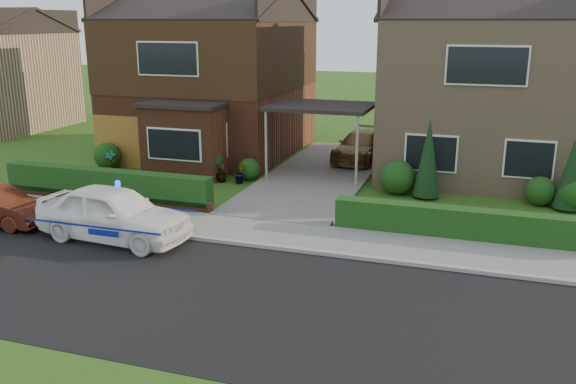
% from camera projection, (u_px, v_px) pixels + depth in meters
% --- Properties ---
extents(ground, '(120.00, 120.00, 0.00)m').
position_uv_depth(ground, '(190.00, 292.00, 13.51)').
color(ground, '#1E5015').
rests_on(ground, ground).
extents(road, '(60.00, 6.00, 0.02)m').
position_uv_depth(road, '(190.00, 292.00, 13.51)').
color(road, black).
rests_on(road, ground).
extents(kerb, '(60.00, 0.16, 0.12)m').
position_uv_depth(kerb, '(242.00, 244.00, 16.28)').
color(kerb, '#9E9993').
rests_on(kerb, ground).
extents(sidewalk, '(60.00, 2.00, 0.10)m').
position_uv_depth(sidewalk, '(256.00, 231.00, 17.25)').
color(sidewalk, slate).
rests_on(sidewalk, ground).
extents(driveway, '(3.80, 12.00, 0.12)m').
position_uv_depth(driveway, '(320.00, 175.00, 23.55)').
color(driveway, '#666059').
rests_on(driveway, ground).
extents(house_left, '(7.50, 9.53, 7.25)m').
position_uv_depth(house_left, '(212.00, 67.00, 26.92)').
color(house_left, brown).
rests_on(house_left, ground).
extents(house_right, '(7.50, 8.06, 7.25)m').
position_uv_depth(house_right, '(486.00, 78.00, 23.57)').
color(house_right, tan).
rests_on(house_right, ground).
extents(carport_link, '(3.80, 3.00, 2.77)m').
position_uv_depth(carport_link, '(321.00, 108.00, 22.80)').
color(carport_link, black).
rests_on(carport_link, ground).
extents(garage_door, '(2.20, 0.10, 2.10)m').
position_uv_depth(garage_door, '(118.00, 142.00, 24.80)').
color(garage_door, '#90621F').
rests_on(garage_door, ground).
extents(dwarf_wall, '(7.70, 0.25, 0.36)m').
position_uv_depth(dwarf_wall, '(105.00, 198.00, 20.05)').
color(dwarf_wall, brown).
rests_on(dwarf_wall, ground).
extents(hedge_left, '(7.50, 0.55, 0.90)m').
position_uv_depth(hedge_left, '(108.00, 202.00, 20.23)').
color(hedge_left, black).
rests_on(hedge_left, ground).
extents(hedge_right, '(7.50, 0.55, 0.80)m').
position_uv_depth(hedge_right, '(470.00, 241.00, 16.66)').
color(hedge_right, black).
rests_on(hedge_right, ground).
extents(shrub_left_far, '(1.08, 1.08, 1.08)m').
position_uv_depth(shrub_left_far, '(108.00, 156.00, 24.60)').
color(shrub_left_far, black).
rests_on(shrub_left_far, ground).
extents(shrub_left_mid, '(1.32, 1.32, 1.32)m').
position_uv_depth(shrub_left_mid, '(206.00, 162.00, 23.03)').
color(shrub_left_mid, black).
rests_on(shrub_left_mid, ground).
extents(shrub_left_near, '(0.84, 0.84, 0.84)m').
position_uv_depth(shrub_left_near, '(249.00, 169.00, 22.89)').
color(shrub_left_near, black).
rests_on(shrub_left_near, ground).
extents(shrub_right_near, '(1.20, 1.20, 1.20)m').
position_uv_depth(shrub_right_near, '(398.00, 177.00, 20.98)').
color(shrub_right_near, black).
rests_on(shrub_right_near, ground).
extents(shrub_right_mid, '(0.96, 0.96, 0.96)m').
position_uv_depth(shrub_right_mid, '(540.00, 191.00, 19.73)').
color(shrub_right_mid, black).
rests_on(shrub_right_mid, ground).
extents(shrub_right_far, '(1.08, 1.08, 1.08)m').
position_uv_depth(shrub_right_far, '(575.00, 194.00, 19.14)').
color(shrub_right_far, black).
rests_on(shrub_right_far, ground).
extents(conifer_a, '(0.90, 0.90, 2.60)m').
position_uv_depth(conifer_a, '(428.00, 161.00, 20.31)').
color(conifer_a, black).
rests_on(conifer_a, ground).
extents(conifer_b, '(0.90, 0.90, 2.20)m').
position_uv_depth(conifer_b, '(571.00, 177.00, 19.05)').
color(conifer_b, black).
rests_on(conifer_b, ground).
extents(police_car, '(4.03, 4.51, 1.66)m').
position_uv_depth(police_car, '(114.00, 214.00, 16.55)').
color(police_car, white).
rests_on(police_car, ground).
extents(driveway_car, '(1.97, 4.21, 1.19)m').
position_uv_depth(driveway_car, '(361.00, 146.00, 25.64)').
color(driveway_car, brown).
rests_on(driveway_car, driveway).
extents(potted_plant_a, '(0.48, 0.35, 0.85)m').
position_uv_depth(potted_plant_a, '(111.00, 162.00, 24.03)').
color(potted_plant_a, gray).
rests_on(potted_plant_a, ground).
extents(potted_plant_b, '(0.58, 0.57, 0.82)m').
position_uv_depth(potted_plant_b, '(240.00, 173.00, 22.38)').
color(potted_plant_b, gray).
rests_on(potted_plant_b, ground).
extents(potted_plant_c, '(0.41, 0.41, 0.69)m').
position_uv_depth(potted_plant_c, '(222.00, 173.00, 22.62)').
color(potted_plant_c, gray).
rests_on(potted_plant_c, ground).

